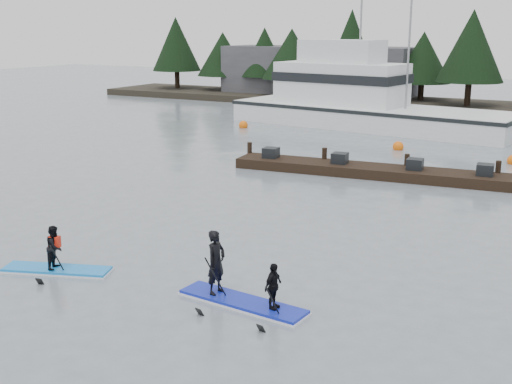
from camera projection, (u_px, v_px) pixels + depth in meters
The scene contains 10 objects.
ground at pixel (152, 278), 17.61m from camera, with size 160.00×160.00×0.00m, color slate.
far_shore at pixel (463, 107), 53.25m from camera, with size 70.00×8.00×0.60m, color #2D281E.
treeline at pixel (463, 111), 53.33m from camera, with size 60.00×4.00×8.00m, color black, non-canonical shape.
waterfront_building at pixel (318, 73), 60.90m from camera, with size 18.00×6.00×5.00m, color #4C4C51.
fishing_boat_large at pixel (362, 114), 44.74m from camera, with size 20.40×8.24×10.94m.
floating_dock at pixel (381, 172), 29.59m from camera, with size 13.98×1.86×0.47m, color black.
buoy_b at pixel (398, 150), 36.24m from camera, with size 0.61×0.61×0.61m, color orange.
buoy_a at pixel (243, 128), 44.23m from camera, with size 0.63×0.63×0.63m, color orange.
paddleboard_solo at pixel (56, 256), 17.98m from camera, with size 3.10×1.72×1.82m.
paddleboard_duo at pixel (238, 281), 15.87m from camera, with size 3.46×1.29×2.28m.
Camera 1 is at (10.41, -13.08, 6.66)m, focal length 45.00 mm.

